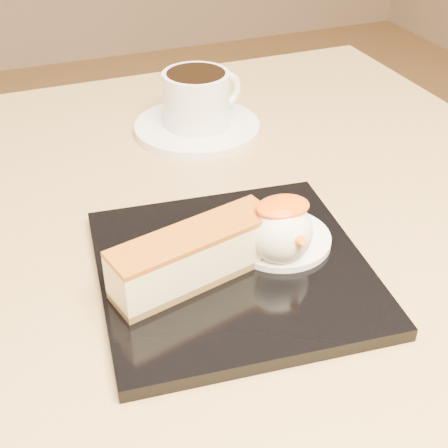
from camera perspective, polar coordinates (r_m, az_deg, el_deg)
name	(u,v)px	position (r m, az deg, el deg)	size (l,w,h in m)	color
table	(204,349)	(0.68, -1.85, -11.33)	(0.80, 0.80, 0.72)	black
dessert_plate	(233,270)	(0.52, 0.80, -4.21)	(0.22, 0.22, 0.01)	black
cheesecake	(194,256)	(0.49, -2.72, -2.91)	(0.14, 0.07, 0.05)	brown
cream_smear	(279,239)	(0.55, 5.07, -1.33)	(0.09, 0.09, 0.01)	white
ice_cream_scoop	(280,231)	(0.51, 5.17, -0.69)	(0.05, 0.05, 0.05)	white
mango_sauce	(283,207)	(0.50, 5.41, 1.60)	(0.05, 0.03, 0.01)	#FF5808
mint_sprig	(238,227)	(0.55, 1.25, -0.28)	(0.03, 0.02, 0.00)	#33822A
saucer	(197,127)	(0.76, -2.46, 8.82)	(0.15, 0.15, 0.01)	white
coffee_cup	(198,97)	(0.74, -2.41, 11.49)	(0.10, 0.08, 0.06)	white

